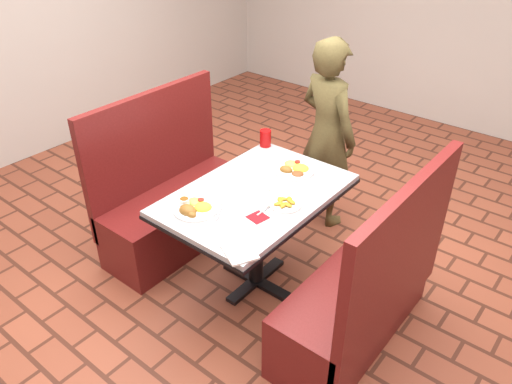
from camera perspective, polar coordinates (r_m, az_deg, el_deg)
dining_table at (r=3.18m, az=-0.00°, el=-1.47°), size 0.81×1.21×0.75m
booth_bench_left at (r=3.83m, az=-9.33°, el=-1.36°), size 0.47×1.20×1.17m
booth_bench_right at (r=3.05m, az=11.98°, el=-11.76°), size 0.47×1.20×1.17m
diner_person at (r=3.91m, az=8.12°, el=6.54°), size 0.62×0.49×1.50m
near_dinner_plate at (r=2.96m, az=-7.06°, el=-1.64°), size 0.26×0.26×0.08m
far_dinner_plate at (r=3.36m, az=4.42°, el=2.79°), size 0.28×0.28×0.07m
plantain_plate at (r=3.00m, az=3.39°, el=-1.31°), size 0.20×0.20×0.03m
maroon_napkin at (r=2.89m, az=0.20°, el=-2.90°), size 0.12×0.12×0.00m
spoon_utensil at (r=2.95m, az=0.94°, el=-2.08°), size 0.01×0.14×0.00m
red_tumbler at (r=3.67m, az=1.08°, el=6.17°), size 0.08×0.08×0.12m
paper_napkin at (r=2.64m, az=-1.96°, el=-6.74°), size 0.25×0.23×0.01m
knife_utensil at (r=2.94m, az=-4.19°, el=-2.17°), size 0.10×0.16×0.00m
fork_utensil at (r=2.94m, az=-5.95°, el=-2.27°), size 0.09×0.14×0.00m
lettuce_shreds at (r=3.15m, az=1.25°, el=0.22°), size 0.28×0.32×0.00m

